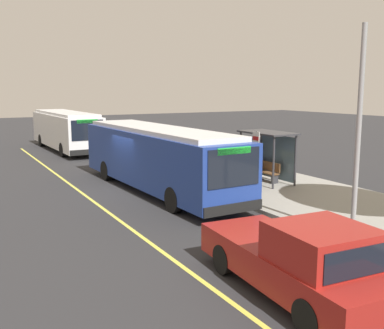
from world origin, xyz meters
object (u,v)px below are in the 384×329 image
at_px(transit_bus_main, 157,156).
at_px(transit_bus_second, 66,129).
at_px(route_sign_post, 256,155).
at_px(pedestrian_commuter, 245,168).
at_px(pickup_truck, 299,261).
at_px(waiting_bench, 267,171).

height_order(transit_bus_main, transit_bus_second, same).
relative_size(route_sign_post, pedestrian_commuter, 1.66).
bearing_deg(route_sign_post, pickup_truck, -30.45).
bearing_deg(transit_bus_second, pickup_truck, -2.99).
xyz_separation_m(transit_bus_main, route_sign_post, (3.72, 2.80, 0.34)).
bearing_deg(transit_bus_main, pickup_truck, -8.57).
relative_size(transit_bus_main, pedestrian_commuter, 7.12).
distance_m(waiting_bench, pedestrian_commuter, 2.24).
height_order(pickup_truck, pedestrian_commuter, pickup_truck).
bearing_deg(waiting_bench, transit_bus_main, -102.63).
height_order(waiting_bench, route_sign_post, route_sign_post).
relative_size(waiting_bench, pedestrian_commuter, 0.95).
bearing_deg(transit_bus_second, pedestrian_commuter, 11.30).
height_order(transit_bus_main, waiting_bench, transit_bus_main).
bearing_deg(pickup_truck, transit_bus_second, 177.01).
bearing_deg(pedestrian_commuter, transit_bus_main, -121.96).
xyz_separation_m(pickup_truck, waiting_bench, (-10.19, 7.11, -0.22)).
bearing_deg(pickup_truck, route_sign_post, 149.55).
xyz_separation_m(transit_bus_main, pedestrian_commuter, (2.12, 3.40, -0.50)).
relative_size(transit_bus_second, waiting_bench, 7.07).
distance_m(waiting_bench, route_sign_post, 3.85).
distance_m(transit_bus_main, waiting_bench, 5.61).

